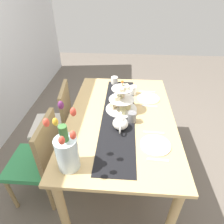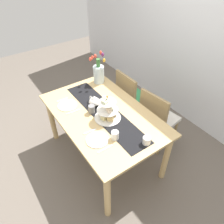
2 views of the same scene
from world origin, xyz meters
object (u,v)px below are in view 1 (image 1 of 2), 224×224
tiered_cake_stand (121,101)px  dinner_plate_right (148,98)px  mug_grey (132,117)px  mug_white_text (133,90)px  dining_table (121,125)px  chair_left (39,158)px  fork_left (158,160)px  cream_jug (114,80)px  teapot (120,123)px  dinner_plate_left (156,145)px  knife_left (154,132)px  chair_right (57,121)px  tulip_vase (67,151)px  knife_right (147,92)px  fork_right (149,106)px

tiered_cake_stand → dinner_plate_right: (0.22, -0.28, -0.09)m
mug_grey → mug_white_text: bearing=-2.2°
dining_table → chair_left: 0.80m
tiered_cake_stand → mug_grey: size_ratio=3.20×
fork_left → mug_white_text: bearing=9.9°
tiered_cake_stand → cream_jug: tiered_cake_stand is taller
mug_white_text → teapot: bearing=168.9°
chair_left → mug_grey: (0.24, -0.81, 0.32)m
dinner_plate_left → dinner_plate_right: 0.68m
tiered_cake_stand → knife_left: size_ratio=1.79×
chair_right → chair_left: bearing=-179.9°
cream_jug → dinner_plate_right: bearing=-130.3°
chair_right → mug_white_text: chair_right is taller
dining_table → chair_left: chair_left is taller
dinner_plate_left → chair_right: bearing=59.6°
dining_table → chair_right: (0.22, 0.71, -0.16)m
tulip_vase → mug_white_text: 1.10m
dining_table → chair_left: bearing=114.7°
knife_right → mug_grey: bearing=162.0°
chair_left → teapot: size_ratio=3.82×
mug_grey → cream_jug: bearing=15.3°
chair_right → mug_grey: 0.92m
teapot → tulip_vase: size_ratio=0.51×
fork_left → knife_right: 0.97m
chair_left → knife_left: chair_left is taller
chair_left → fork_left: (-0.18, -0.99, 0.27)m
dinner_plate_right → mug_white_text: size_ratio=2.42×
tulip_vase → knife_right: tulip_vase is taller
dining_table → teapot: bearing=180.0°
knife_left → fork_right: same height
tiered_cake_stand → tulip_vase: bearing=155.0°
knife_right → cream_jug: bearing=65.1°
dining_table → fork_left: bearing=-151.6°
cream_jug → dinner_plate_left: (-1.00, -0.38, -0.04)m
tiered_cake_stand → fork_left: 0.68m
cream_jug → dinner_plate_left: 1.07m
dining_table → fork_left: (-0.51, -0.28, 0.11)m
dining_table → mug_grey: size_ratio=16.16×
dining_table → chair_right: 0.76m
fork_right → chair_right: bearing=87.7°
cream_jug → knife_right: 0.42m
cream_jug → knife_right: (-0.17, -0.38, -0.04)m
chair_left → dinner_plate_right: (0.65, -0.99, 0.27)m
chair_right → tiered_cake_stand: tiered_cake_stand is taller
fork_right → mug_white_text: mug_white_text is taller
cream_jug → mug_grey: 0.75m
tulip_vase → dinner_plate_left: (0.24, -0.60, -0.14)m
chair_right → teapot: 0.88m
fork_left → dinner_plate_right: bearing=0.0°
dining_table → fork_left: 0.59m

